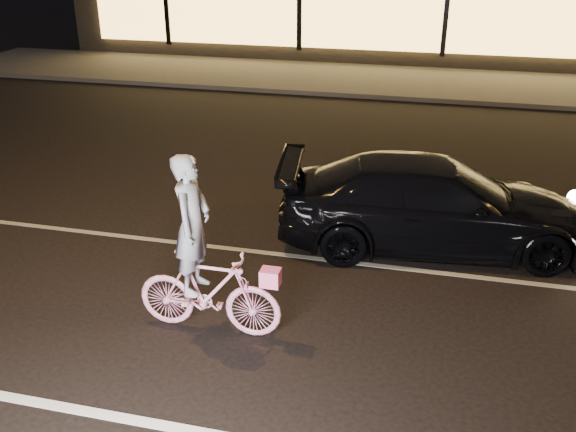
# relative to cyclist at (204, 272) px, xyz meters

# --- Properties ---
(ground) EXTENTS (90.00, 90.00, 0.00)m
(ground) POSITION_rel_cyclist_xyz_m (2.17, -0.06, -0.74)
(ground) COLOR black
(ground) RESTS_ON ground
(lane_stripe_far) EXTENTS (60.00, 0.10, 0.01)m
(lane_stripe_far) POSITION_rel_cyclist_xyz_m (2.17, 1.94, -0.74)
(lane_stripe_far) COLOR gray
(lane_stripe_far) RESTS_ON ground
(sidewalk) EXTENTS (30.00, 4.00, 0.12)m
(sidewalk) POSITION_rel_cyclist_xyz_m (2.17, 12.94, -0.68)
(sidewalk) COLOR #383533
(sidewalk) RESTS_ON ground
(cyclist) EXTENTS (1.66, 0.57, 2.08)m
(cyclist) POSITION_rel_cyclist_xyz_m (0.00, 0.00, 0.00)
(cyclist) COLOR #DE2A74
(cyclist) RESTS_ON ground
(sedan) EXTENTS (4.56, 2.36, 1.26)m
(sedan) POSITION_rel_cyclist_xyz_m (2.37, 2.77, -0.11)
(sedan) COLOR black
(sedan) RESTS_ON ground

